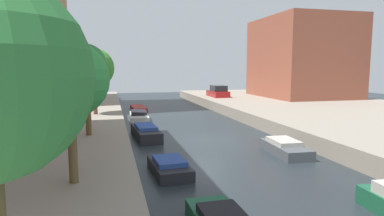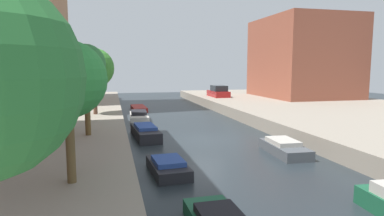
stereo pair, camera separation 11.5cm
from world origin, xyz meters
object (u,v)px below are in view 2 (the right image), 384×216
object	(u,v)px
moored_boat_left_2	(168,167)
moored_boat_left_5	(139,108)
street_tree_2	(86,65)
street_tree_3	(94,68)
moored_boat_right_2	(284,148)
moored_boat_left_3	(145,132)
moored_boat_left_4	(139,116)
street_tree_1	(67,80)
low_block_right	(302,58)
parked_car	(218,92)

from	to	relation	value
moored_boat_left_2	moored_boat_left_5	world-z (taller)	moored_boat_left_2
street_tree_2	street_tree_3	xyz separation A→B (m)	(0.00, 8.45, -0.19)
street_tree_3	moored_boat_right_2	world-z (taller)	street_tree_3
moored_boat_left_3	moored_boat_right_2	xyz separation A→B (m)	(7.03, -5.90, -0.06)
street_tree_3	moored_boat_left_5	world-z (taller)	street_tree_3
moored_boat_left_4	moored_boat_left_5	size ratio (longest dim) A/B	1.03
street_tree_1	moored_boat_left_2	world-z (taller)	street_tree_1
moored_boat_left_3	moored_boat_left_5	xyz separation A→B (m)	(0.70, 14.37, -0.16)
moored_boat_left_5	low_block_right	bearing A→B (deg)	4.41
low_block_right	street_tree_1	size ratio (longest dim) A/B	2.62
street_tree_3	parked_car	xyz separation A→B (m)	(14.61, 12.83, -3.07)
street_tree_1	moored_boat_left_4	bearing A→B (deg)	78.91
low_block_right	moored_boat_left_5	world-z (taller)	low_block_right
low_block_right	parked_car	world-z (taller)	low_block_right
street_tree_1	street_tree_3	world-z (taller)	street_tree_3
parked_car	low_block_right	bearing A→B (deg)	-11.96
moored_boat_left_3	parked_car	bearing A→B (deg)	58.48
parked_car	moored_boat_left_5	distance (m)	11.23
parked_car	moored_boat_left_4	xyz separation A→B (m)	(-10.99, -10.59, -1.24)
moored_boat_left_5	parked_car	bearing A→B (deg)	20.15
moored_boat_left_3	low_block_right	bearing A→B (deg)	36.42
street_tree_2	moored_boat_right_2	bearing A→B (deg)	-15.13
street_tree_2	moored_boat_left_2	distance (m)	7.47
street_tree_2	moored_boat_left_3	distance (m)	6.41
street_tree_2	moored_boat_left_4	distance (m)	12.16
parked_car	moored_boat_right_2	xyz separation A→B (m)	(-4.15, -24.11, -1.27)
low_block_right	street_tree_3	size ratio (longest dim) A/B	2.28
street_tree_3	moored_boat_left_4	world-z (taller)	street_tree_3
low_block_right	street_tree_3	world-z (taller)	low_block_right
street_tree_1	moored_boat_left_4	distance (m)	19.24
low_block_right	parked_car	distance (m)	11.59
street_tree_2	moored_boat_left_5	distance (m)	18.51
moored_boat_left_2	moored_boat_right_2	xyz separation A→B (m)	(6.78, 1.80, 0.03)
street_tree_2	low_block_right	bearing A→B (deg)	37.19
moored_boat_left_2	moored_boat_right_2	size ratio (longest dim) A/B	0.88
moored_boat_left_3	moored_boat_right_2	distance (m)	9.17
moored_boat_left_3	street_tree_2	bearing A→B (deg)	-138.27
low_block_right	moored_boat_left_3	xyz separation A→B (m)	(-21.68, -15.99, -5.56)
street_tree_1	low_block_right	bearing A→B (deg)	46.90
street_tree_1	moored_boat_right_2	world-z (taller)	street_tree_1
moored_boat_left_4	street_tree_2	bearing A→B (deg)	-108.71
moored_boat_left_5	moored_boat_left_3	bearing A→B (deg)	-92.80
street_tree_3	moored_boat_left_3	bearing A→B (deg)	-57.43
street_tree_2	moored_boat_left_4	world-z (taller)	street_tree_2
parked_car	moored_boat_right_2	size ratio (longest dim) A/B	1.14
street_tree_3	moored_boat_left_5	size ratio (longest dim) A/B	1.20
moored_boat_left_5	moored_boat_right_2	world-z (taller)	moored_boat_right_2
low_block_right	street_tree_3	distance (m)	27.29
moored_boat_left_3	moored_boat_left_5	world-z (taller)	moored_boat_left_3
parked_car	moored_boat_left_5	size ratio (longest dim) A/B	0.94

